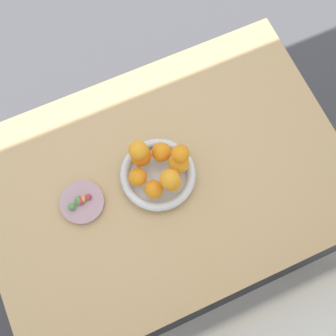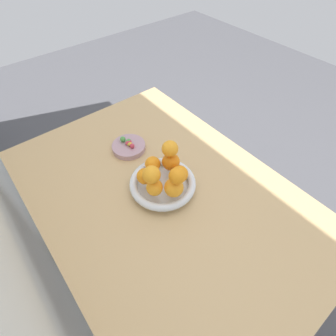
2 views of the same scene
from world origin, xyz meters
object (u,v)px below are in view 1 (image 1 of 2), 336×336
object	(u,v)px
orange_2	(154,189)
candy_ball_1	(88,197)
orange_3	(172,183)
orange_6	(138,150)
candy_ball_6	(81,202)
orange_5	(161,152)
candy_ball_5	(72,207)
candy_ball_7	(83,199)
candy_ball_4	(79,199)
fruit_bowl	(158,175)
orange_7	(180,154)
candy_ball_2	(79,202)
orange_1	(138,177)
candy_ball_3	(83,200)
orange_0	(141,156)
candy_dish	(82,202)
dining_table	(165,186)
orange_8	(171,179)
candy_ball_0	(78,200)
orange_4	(179,163)

from	to	relation	value
orange_2	candy_ball_1	world-z (taller)	orange_2
orange_3	orange_6	world-z (taller)	orange_6
candy_ball_6	orange_5	bearing A→B (deg)	-173.32
candy_ball_5	candy_ball_7	bearing A→B (deg)	-166.15
orange_3	candy_ball_4	xyz separation A→B (m)	(0.26, -0.07, -0.04)
orange_5	fruit_bowl	bearing A→B (deg)	55.29
orange_2	orange_6	world-z (taller)	orange_6
orange_2	orange_5	xyz separation A→B (m)	(-0.06, -0.09, 0.00)
orange_2	candy_ball_6	xyz separation A→B (m)	(0.20, -0.06, -0.04)
candy_ball_4	candy_ball_7	world-z (taller)	candy_ball_4
orange_7	candy_ball_2	distance (m)	0.33
orange_1	candy_ball_1	world-z (taller)	orange_1
candy_ball_3	candy_ball_4	size ratio (longest dim) A/B	0.84
candy_ball_1	orange_0	bearing A→B (deg)	-168.08
candy_dish	candy_ball_3	size ratio (longest dim) A/B	8.50
candy_ball_2	candy_ball_3	size ratio (longest dim) A/B	1.24
dining_table	orange_7	distance (m)	0.22
candy_ball_7	dining_table	bearing A→B (deg)	171.95
orange_1	orange_8	xyz separation A→B (m)	(-0.08, 0.06, 0.05)
fruit_bowl	orange_0	xyz separation A→B (m)	(0.03, -0.06, 0.05)
orange_0	candy_ball_1	xyz separation A→B (m)	(0.19, 0.04, -0.04)
candy_ball_1	candy_ball_7	distance (m)	0.01
orange_1	candy_ball_1	xyz separation A→B (m)	(0.15, -0.01, -0.04)
orange_2	orange_1	bearing A→B (deg)	-62.10
candy_ball_1	candy_ball_5	bearing A→B (deg)	8.71
candy_ball_7	orange_7	bearing A→B (deg)	176.40
dining_table	candy_ball_5	bearing A→B (deg)	-5.02
orange_1	orange_3	world-z (taller)	same
candy_ball_0	candy_dish	bearing A→B (deg)	132.73
orange_2	orange_8	distance (m)	0.07
orange_7	orange_3	bearing A→B (deg)	48.00
fruit_bowl	orange_8	bearing A→B (deg)	108.52
dining_table	orange_0	bearing A→B (deg)	-59.84
candy_ball_1	candy_ball_6	bearing A→B (deg)	9.85
orange_0	candy_ball_7	world-z (taller)	orange_0
fruit_bowl	candy_ball_2	world-z (taller)	same
candy_dish	candy_ball_4	distance (m)	0.02
candy_ball_4	candy_ball_6	world-z (taller)	same
candy_ball_7	orange_6	bearing A→B (deg)	-169.15
candy_dish	candy_ball_1	xyz separation A→B (m)	(-0.02, -0.00, 0.02)
orange_2	orange_0	bearing A→B (deg)	-92.88
candy_ball_0	candy_ball_1	bearing A→B (deg)	172.06
orange_6	orange_7	bearing A→B (deg)	151.29
orange_3	orange_8	distance (m)	0.06
fruit_bowl	orange_4	xyz separation A→B (m)	(-0.06, 0.01, 0.05)
orange_1	candy_ball_0	world-z (taller)	orange_1
orange_3	candy_ball_1	bearing A→B (deg)	-16.24
dining_table	orange_7	xyz separation A→B (m)	(-0.06, -0.02, 0.22)
candy_ball_0	candy_ball_3	bearing A→B (deg)	149.12
orange_6	candy_ball_4	distance (m)	0.23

